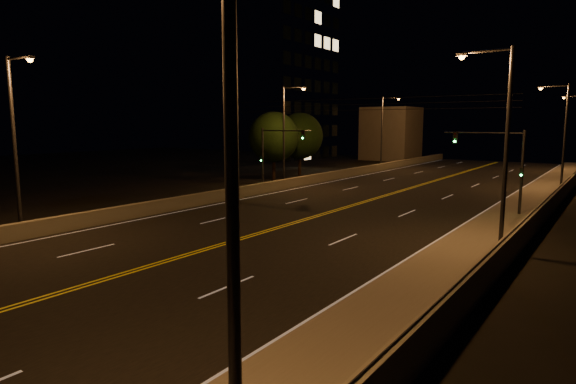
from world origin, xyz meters
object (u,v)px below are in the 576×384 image
Objects in this scene: streetlight_2 at (562,130)px; streetlight_4 at (16,135)px; streetlight_5 at (286,130)px; streetlight_6 at (384,128)px; streetlight_0 at (217,167)px; traffic_signal_left at (272,152)px; streetlight_1 at (501,137)px; traffic_signal_right at (505,162)px; tree_0 at (274,137)px; building_tower at (244,79)px; tree_1 at (300,136)px.

streetlight_4 is at bearing -120.52° from streetlight_2.
streetlight_5 is 22.22m from streetlight_6.
traffic_signal_left is at bearing 125.59° from streetlight_0.
streetlight_5 is at bearing -90.00° from streetlight_6.
traffic_signal_left is (1.18, -25.98, -1.83)m from streetlight_6.
streetlight_2 is 23.81m from streetlight_6.
traffic_signal_right is (-1.58, 9.60, -1.83)m from streetlight_1.
tree_0 is (-4.75, -17.79, -0.85)m from streetlight_6.
streetlight_1 is 1.00× the size of streetlight_5.
tree_0 is (-4.75, 4.43, -0.85)m from streetlight_5.
streetlight_2 is at bearing -25.68° from streetlight_6.
traffic_signal_right is at bearing 0.00° from traffic_signal_left.
streetlight_1 is 1.00× the size of streetlight_6.
streetlight_0 reaches higher than traffic_signal_right.
building_tower is (-42.15, 6.59, 7.07)m from streetlight_2.
building_tower is (-21.87, 22.26, 8.90)m from traffic_signal_left.
tree_0 is at bearing 145.83° from streetlight_1.
streetlight_2 is at bearing 84.24° from traffic_signal_right.
streetlight_2 is 42.25m from streetlight_4.
traffic_signal_left is at bearing -45.51° from building_tower.
streetlight_4 is at bearing 160.48° from streetlight_0.
streetlight_2 is at bearing 37.69° from traffic_signal_left.
streetlight_5 is (0.00, 24.49, 0.00)m from streetlight_4.
streetlight_1 and streetlight_5 have the same top height.
traffic_signal_right is 18.70m from traffic_signal_left.
streetlight_4 is at bearing -90.00° from streetlight_5.
streetlight_4 is 24.49m from streetlight_5.
streetlight_1 is at bearing 90.00° from streetlight_0.
streetlight_4 is 1.68× the size of traffic_signal_right.
streetlight_5 is (-21.46, -11.91, 0.00)m from streetlight_2.
streetlight_0 and streetlight_1 have the same top height.
streetlight_6 is (-21.46, 54.32, 0.00)m from streetlight_0.
building_tower is (-20.69, -3.72, 7.07)m from streetlight_6.
streetlight_2 and streetlight_4 have the same top height.
traffic_signal_right is (19.88, 20.73, -1.83)m from streetlight_4.
streetlight_4 is 29.32m from tree_0.
tree_1 is (-6.03, 13.38, 0.98)m from traffic_signal_left.
building_tower is at bearing 115.70° from streetlight_4.
tree_1 is at bearing 138.86° from streetlight_1.
streetlight_0 is 0.36× the size of building_tower.
streetlight_6 is (-21.46, 10.32, 0.00)m from streetlight_2.
building_tower reaches higher than tree_1.
tree_0 is (-26.21, 17.79, -0.85)m from streetlight_1.
streetlight_6 is 1.30× the size of tree_1.
tree_0 is 1.00× the size of tree_1.
building_tower is at bearing 134.49° from traffic_signal_left.
tree_0 is 5.19m from tree_1.
streetlight_6 is at bearing 10.20° from building_tower.
streetlight_4 is 48.23m from building_tower.
streetlight_1 is (0.00, 18.73, 0.00)m from streetlight_0.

